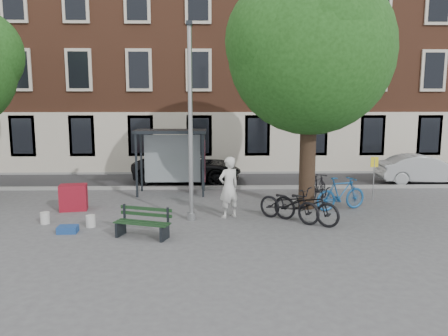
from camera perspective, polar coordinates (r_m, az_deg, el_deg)
ground at (r=14.06m, az=-4.26°, el=-6.78°), size 90.00×90.00×0.00m
road at (r=20.88m, az=-3.36°, el=-1.64°), size 40.00×4.00×0.01m
curb_near at (r=18.91m, az=-3.55°, el=-2.56°), size 40.00×0.25×0.12m
curb_far at (r=22.85m, az=-3.20°, el=-0.60°), size 40.00×0.25×0.12m
building_row at (r=26.74m, az=-3.08°, el=15.67°), size 30.00×8.00×14.00m
lamppost at (r=13.59m, az=-4.40°, el=4.61°), size 0.28×0.35×6.11m
tree_right at (r=15.40m, az=11.41°, el=15.50°), size 5.76×5.60×8.20m
bus_shelter at (r=17.78m, az=-5.67°, el=2.75°), size 2.85×1.45×2.62m
painter at (r=14.11m, az=0.62°, el=-2.53°), size 0.87×0.78×2.00m
bench at (r=12.41m, az=-10.54°, el=-7.22°), size 1.65×0.98×0.81m
bike_a at (r=13.92m, az=8.48°, el=-4.63°), size 2.11×1.95×1.12m
bike_b at (r=15.68m, az=15.02°, el=-3.24°), size 2.02×1.16×1.17m
bike_c at (r=13.75m, az=10.65°, el=-4.73°), size 2.23×2.04×1.18m
bike_d at (r=17.15m, az=12.19°, el=-2.45°), size 1.29×1.60×0.98m
car_dark at (r=20.50m, az=-4.81°, el=0.11°), size 5.17×2.69×1.39m
car_silver at (r=22.02m, az=24.59°, el=-0.14°), size 4.09×1.60×1.33m
red_stand at (r=16.03m, az=-19.06°, el=-3.65°), size 0.99×0.75×0.90m
blue_crate at (r=13.46m, az=-19.73°, el=-7.55°), size 0.57×0.42×0.20m
bucket_b at (r=14.65m, az=-22.33°, el=-6.06°), size 0.28×0.28×0.36m
bucket_c at (r=13.82m, az=-17.02°, el=-6.65°), size 0.34×0.34×0.36m
notice_sign at (r=17.39m, az=19.01°, el=-0.29°), size 0.29×0.04×1.68m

